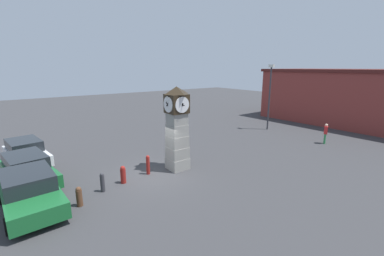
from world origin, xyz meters
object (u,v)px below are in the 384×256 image
object	(u,v)px
clock_tower	(177,128)
car_navy_sedan	(26,152)
pedestrian_by_cars	(326,132)
bollard_mid_row	(102,182)
bollard_far_row	(123,174)
bollard_end_row	(148,165)
bollard_near_tower	(79,196)
car_by_building	(30,191)
car_near_tower	(28,169)
street_lamp_near_road	(270,93)

from	to	relation	value
clock_tower	car_navy_sedan	distance (m)	9.46
clock_tower	pedestrian_by_cars	bearing A→B (deg)	77.93
pedestrian_by_cars	car_navy_sedan	bearing A→B (deg)	-114.33
bollard_mid_row	bollard_far_row	size ratio (longest dim) A/B	1.03
bollard_end_row	pedestrian_by_cars	xyz separation A→B (m)	(2.85, 13.78, 0.34)
bollard_near_tower	car_by_building	distance (m)	1.98
bollard_near_tower	bollard_mid_row	size ratio (longest dim) A/B	0.93
clock_tower	car_near_tower	world-z (taller)	clock_tower
bollard_end_row	car_navy_sedan	bearing A→B (deg)	-137.45
bollard_near_tower	clock_tower	bearing A→B (deg)	100.24
pedestrian_by_cars	street_lamp_near_road	size ratio (longest dim) A/B	0.26
clock_tower	car_navy_sedan	world-z (taller)	clock_tower
bollard_end_row	car_by_building	world-z (taller)	car_by_building
bollard_end_row	car_near_tower	size ratio (longest dim) A/B	0.23
car_navy_sedan	car_near_tower	xyz separation A→B (m)	(3.21, -0.15, 0.00)
car_near_tower	bollard_mid_row	bearing A→B (deg)	41.21
bollard_end_row	car_navy_sedan	distance (m)	7.85
clock_tower	car_near_tower	distance (m)	7.94
clock_tower	bollard_far_row	distance (m)	3.86
pedestrian_by_cars	car_by_building	bearing A→B (deg)	-97.49
clock_tower	bollard_end_row	distance (m)	2.60
bollard_end_row	car_near_tower	distance (m)	6.03
street_lamp_near_road	car_near_tower	bearing A→B (deg)	-89.41
bollard_mid_row	car_navy_sedan	distance (m)	6.87
bollard_mid_row	bollard_far_row	world-z (taller)	bollard_mid_row
bollard_mid_row	street_lamp_near_road	world-z (taller)	street_lamp_near_road
clock_tower	bollard_end_row	size ratio (longest dim) A/B	4.36
bollard_far_row	street_lamp_near_road	world-z (taller)	street_lamp_near_road
bollard_end_row	bollard_far_row	bearing A→B (deg)	-80.57
clock_tower	bollard_mid_row	xyz separation A→B (m)	(0.30, -4.46, -1.96)
bollard_far_row	pedestrian_by_cars	world-z (taller)	pedestrian_by_cars
clock_tower	bollard_far_row	world-z (taller)	clock_tower
bollard_near_tower	bollard_end_row	distance (m)	4.14
bollard_mid_row	bollard_end_row	bearing A→B (deg)	102.08
bollard_near_tower	car_navy_sedan	xyz separation A→B (m)	(-7.09, -1.38, 0.31)
pedestrian_by_cars	bollard_end_row	bearing A→B (deg)	-101.70
car_navy_sedan	bollard_far_row	bearing A→B (deg)	31.90
bollard_mid_row	car_by_building	distance (m)	2.92
bollard_near_tower	pedestrian_by_cars	world-z (taller)	pedestrian_by_cars
bollard_far_row	car_near_tower	size ratio (longest dim) A/B	0.19
car_near_tower	car_by_building	bearing A→B (deg)	-2.78
street_lamp_near_road	car_navy_sedan	bearing A→B (deg)	-98.84
clock_tower	bollard_end_row	bearing A→B (deg)	-99.09
car_near_tower	car_by_building	xyz separation A→B (m)	(2.88, -0.14, 0.03)
car_navy_sedan	pedestrian_by_cars	bearing A→B (deg)	65.67
clock_tower	car_by_building	bearing A→B (deg)	-89.81
bollard_mid_row	bollard_end_row	world-z (taller)	bollard_end_row
clock_tower	street_lamp_near_road	xyz separation A→B (m)	(-3.05, 12.27, 1.07)
car_by_building	street_lamp_near_road	bearing A→B (deg)	98.91
bollard_far_row	car_by_building	size ratio (longest dim) A/B	0.20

